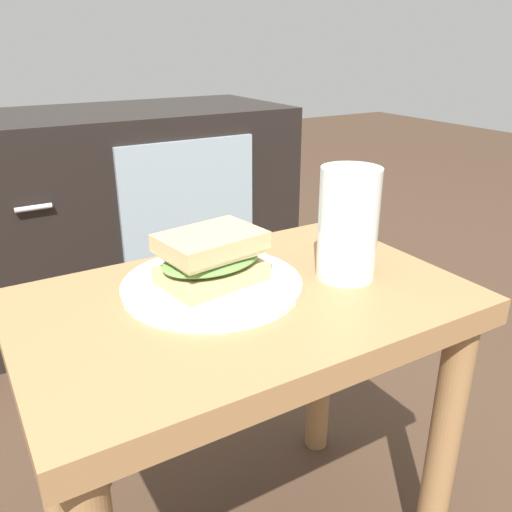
{
  "coord_description": "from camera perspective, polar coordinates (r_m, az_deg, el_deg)",
  "views": [
    {
      "loc": [
        -0.29,
        -0.52,
        0.76
      ],
      "look_at": [
        0.02,
        0.0,
        0.51
      ],
      "focal_mm": 37.21,
      "sensor_mm": 36.0,
      "label": 1
    }
  ],
  "objects": [
    {
      "name": "tv_cabinet",
      "position": [
        1.6,
        -14.23,
        4.58
      ],
      "size": [
        0.96,
        0.46,
        0.58
      ],
      "color": "black",
      "rests_on": "ground"
    },
    {
      "name": "plate",
      "position": [
        0.69,
        -4.73,
        -3.08
      ],
      "size": [
        0.23,
        0.23,
        0.01
      ],
      "primitive_type": "cylinder",
      "color": "silver",
      "rests_on": "side_table"
    },
    {
      "name": "sandwich_front",
      "position": [
        0.68,
        -4.83,
        -0.18
      ],
      "size": [
        0.15,
        0.12,
        0.07
      ],
      "color": "tan",
      "rests_on": "plate"
    },
    {
      "name": "side_table",
      "position": [
        0.72,
        -1.2,
        -10.72
      ],
      "size": [
        0.56,
        0.36,
        0.46
      ],
      "color": "olive",
      "rests_on": "ground"
    },
    {
      "name": "beer_glass",
      "position": [
        0.71,
        9.87,
        3.32
      ],
      "size": [
        0.08,
        0.08,
        0.15
      ],
      "color": "silver",
      "rests_on": "side_table"
    }
  ]
}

